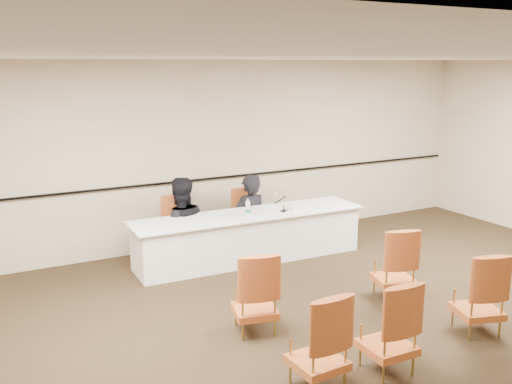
{
  "coord_description": "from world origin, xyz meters",
  "views": [
    {
      "loc": [
        -3.82,
        -4.45,
        2.94
      ],
      "look_at": [
        -0.05,
        2.6,
        1.13
      ],
      "focal_mm": 40.0,
      "sensor_mm": 36.0,
      "label": 1
    }
  ],
  "objects_px": {
    "microphone": "(284,203)",
    "drinking_glass": "(251,211)",
    "panelist_second_chair": "(180,228)",
    "aud_chair_back_mid": "(388,325)",
    "panelist_second": "(181,233)",
    "panelist_main_chair": "(249,219)",
    "water_bottle": "(248,207)",
    "aud_chair_front_right": "(394,263)",
    "aud_chair_back_left": "(318,340)",
    "panel_table": "(250,237)",
    "coffee_cup": "(295,206)",
    "panelist_main": "(249,226)",
    "aud_chair_front_left": "(255,292)",
    "aud_chair_back_right": "(478,292)"
  },
  "relations": [
    {
      "from": "microphone",
      "to": "aud_chair_back_mid",
      "type": "height_order",
      "value": "microphone"
    },
    {
      "from": "aud_chair_back_left",
      "to": "aud_chair_back_mid",
      "type": "xyz_separation_m",
      "value": [
        0.76,
        -0.08,
        0.0
      ]
    },
    {
      "from": "panel_table",
      "to": "panelist_main_chair",
      "type": "xyz_separation_m",
      "value": [
        0.28,
        0.54,
        0.11
      ]
    },
    {
      "from": "panelist_main_chair",
      "to": "aud_chair_front_left",
      "type": "relative_size",
      "value": 1.0
    },
    {
      "from": "coffee_cup",
      "to": "aud_chair_back_mid",
      "type": "distance_m",
      "value": 3.54
    },
    {
      "from": "aud_chair_back_mid",
      "to": "panel_table",
      "type": "bearing_deg",
      "value": 86.54
    },
    {
      "from": "panelist_main_chair",
      "to": "panelist_second",
      "type": "relative_size",
      "value": 0.55
    },
    {
      "from": "panelist_main",
      "to": "aud_chair_back_mid",
      "type": "height_order",
      "value": "panelist_main"
    },
    {
      "from": "panelist_main",
      "to": "water_bottle",
      "type": "bearing_deg",
      "value": 54.13
    },
    {
      "from": "panelist_main",
      "to": "drinking_glass",
      "type": "height_order",
      "value": "panelist_main"
    },
    {
      "from": "drinking_glass",
      "to": "panelist_second",
      "type": "bearing_deg",
      "value": 147.07
    },
    {
      "from": "microphone",
      "to": "aud_chair_back_right",
      "type": "xyz_separation_m",
      "value": [
        0.6,
        -3.2,
        -0.39
      ]
    },
    {
      "from": "microphone",
      "to": "aud_chair_front_right",
      "type": "relative_size",
      "value": 0.3
    },
    {
      "from": "microphone",
      "to": "aud_chair_front_left",
      "type": "xyz_separation_m",
      "value": [
        -1.58,
        -2.02,
        -0.39
      ]
    },
    {
      "from": "aud_chair_front_right",
      "to": "panelist_main",
      "type": "bearing_deg",
      "value": 120.47
    },
    {
      "from": "microphone",
      "to": "drinking_glass",
      "type": "xyz_separation_m",
      "value": [
        -0.5,
        0.12,
        -0.09
      ]
    },
    {
      "from": "panelist_main_chair",
      "to": "panelist_second_chair",
      "type": "height_order",
      "value": "same"
    },
    {
      "from": "panel_table",
      "to": "aud_chair_back_left",
      "type": "distance_m",
      "value": 3.59
    },
    {
      "from": "water_bottle",
      "to": "aud_chair_back_mid",
      "type": "distance_m",
      "value": 3.47
    },
    {
      "from": "panelist_main_chair",
      "to": "aud_chair_back_right",
      "type": "distance_m",
      "value": 3.96
    },
    {
      "from": "panel_table",
      "to": "aud_chair_front_left",
      "type": "distance_m",
      "value": 2.41
    },
    {
      "from": "panel_table",
      "to": "drinking_glass",
      "type": "xyz_separation_m",
      "value": [
        0.02,
        -0.02,
        0.41
      ]
    },
    {
      "from": "panelist_second_chair",
      "to": "drinking_glass",
      "type": "relative_size",
      "value": 9.5
    },
    {
      "from": "aud_chair_back_left",
      "to": "panelist_second_chair",
      "type": "bearing_deg",
      "value": 85.42
    },
    {
      "from": "panelist_second_chair",
      "to": "aud_chair_back_mid",
      "type": "relative_size",
      "value": 1.0
    },
    {
      "from": "panelist_second_chair",
      "to": "aud_chair_front_left",
      "type": "bearing_deg",
      "value": -91.63
    },
    {
      "from": "panelist_second",
      "to": "panelist_second_chair",
      "type": "xyz_separation_m",
      "value": [
        -0.0,
        0.0,
        0.08
      ]
    },
    {
      "from": "drinking_glass",
      "to": "aud_chair_back_left",
      "type": "relative_size",
      "value": 0.11
    },
    {
      "from": "panel_table",
      "to": "aud_chair_back_mid",
      "type": "bearing_deg",
      "value": -93.43
    },
    {
      "from": "panelist_second",
      "to": "drinking_glass",
      "type": "height_order",
      "value": "panelist_second"
    },
    {
      "from": "drinking_glass",
      "to": "coffee_cup",
      "type": "height_order",
      "value": "coffee_cup"
    },
    {
      "from": "panelist_main_chair",
      "to": "water_bottle",
      "type": "xyz_separation_m",
      "value": [
        -0.34,
        -0.6,
        0.37
      ]
    },
    {
      "from": "panelist_second_chair",
      "to": "microphone",
      "type": "bearing_deg",
      "value": -24.9
    },
    {
      "from": "microphone",
      "to": "panelist_second",
      "type": "bearing_deg",
      "value": 130.33
    },
    {
      "from": "aud_chair_back_mid",
      "to": "aud_chair_front_left",
      "type": "bearing_deg",
      "value": 120.64
    },
    {
      "from": "aud_chair_front_right",
      "to": "aud_chair_back_mid",
      "type": "relative_size",
      "value": 1.0
    },
    {
      "from": "aud_chair_back_left",
      "to": "aud_chair_back_mid",
      "type": "relative_size",
      "value": 1.0
    },
    {
      "from": "panelist_main",
      "to": "aud_chair_front_left",
      "type": "height_order",
      "value": "panelist_main"
    },
    {
      "from": "panelist_main_chair",
      "to": "aud_chair_back_mid",
      "type": "distance_m",
      "value": 4.08
    },
    {
      "from": "coffee_cup",
      "to": "panelist_main",
      "type": "bearing_deg",
      "value": 123.54
    },
    {
      "from": "microphone",
      "to": "drinking_glass",
      "type": "bearing_deg",
      "value": 143.84
    },
    {
      "from": "coffee_cup",
      "to": "aud_chair_front_left",
      "type": "height_order",
      "value": "aud_chair_front_left"
    },
    {
      "from": "microphone",
      "to": "aud_chair_back_left",
      "type": "relative_size",
      "value": 0.3
    },
    {
      "from": "aud_chair_back_left",
      "to": "aud_chair_back_mid",
      "type": "bearing_deg",
      "value": -7.94
    },
    {
      "from": "aud_chair_back_left",
      "to": "microphone",
      "type": "bearing_deg",
      "value": 62.08
    },
    {
      "from": "aud_chair_front_right",
      "to": "aud_chair_back_left",
      "type": "distance_m",
      "value": 2.37
    },
    {
      "from": "water_bottle",
      "to": "aud_chair_back_left",
      "type": "bearing_deg",
      "value": -106.84
    },
    {
      "from": "panelist_second",
      "to": "microphone",
      "type": "distance_m",
      "value": 1.65
    },
    {
      "from": "drinking_glass",
      "to": "aud_chair_front_right",
      "type": "distance_m",
      "value": 2.36
    },
    {
      "from": "aud_chair_back_left",
      "to": "aud_chair_back_mid",
      "type": "height_order",
      "value": "same"
    }
  ]
}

